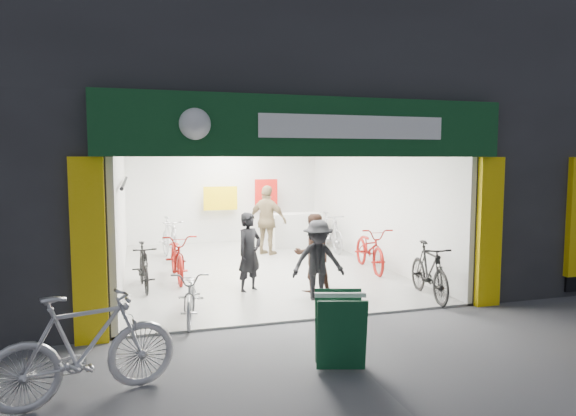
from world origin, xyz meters
name	(u,v)px	position (x,y,z in m)	size (l,w,h in m)	color
ground	(311,321)	(0.00, 0.00, 0.00)	(60.00, 60.00, 0.00)	#56565B
building	(280,88)	(0.91, 4.99, 4.31)	(17.00, 10.27, 8.00)	#232326
bike_left_front	(192,294)	(-1.80, 0.60, 0.43)	(0.57, 1.62, 0.85)	#A3A4A8
bike_left_midfront	(144,267)	(-2.50, 2.76, 0.46)	(0.44, 1.55, 0.93)	black
bike_left_midback	(177,256)	(-1.80, 3.42, 0.51)	(0.68, 1.95, 1.03)	maroon
bike_left_back	(170,239)	(-1.80, 5.64, 0.55)	(0.52, 1.82, 1.10)	silver
bike_right_front	(429,271)	(2.50, 0.60, 0.52)	(0.49, 1.74, 1.04)	black
bike_right_mid	(370,249)	(2.50, 3.07, 0.52)	(0.69, 1.97, 1.03)	maroon
bike_right_back	(330,232)	(2.50, 5.61, 0.55)	(0.52, 1.83, 1.10)	#A4A4A8
parked_bike	(85,346)	(-3.17, -1.82, 0.59)	(0.55, 1.95, 1.17)	silver
customer_a	(249,253)	(-0.55, 1.99, 0.78)	(0.57, 0.37, 1.55)	black
customer_b	(313,253)	(0.61, 1.64, 0.76)	(0.74, 0.58, 1.53)	#341F17
customer_c	(318,261)	(0.49, 1.01, 0.74)	(0.96, 0.55, 1.48)	black
customer_d	(267,221)	(0.70, 5.51, 0.94)	(1.10, 0.46, 1.87)	olive
sandwich_board	(340,328)	(-0.26, -1.84, 0.50)	(0.74, 0.75, 0.92)	#104023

